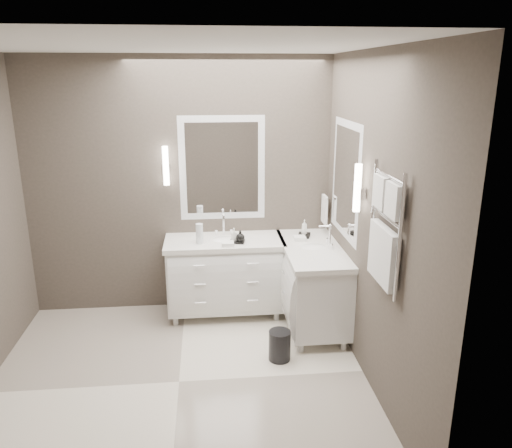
{
  "coord_description": "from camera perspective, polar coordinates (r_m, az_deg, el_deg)",
  "views": [
    {
      "loc": [
        0.28,
        -3.71,
        2.51
      ],
      "look_at": [
        0.73,
        0.7,
        1.17
      ],
      "focal_mm": 35.0,
      "sensor_mm": 36.0,
      "label": 1
    }
  ],
  "objects": [
    {
      "name": "wall_right",
      "position": [
        4.11,
        13.27,
        -0.03
      ],
      "size": [
        0.01,
        3.0,
        2.7
      ],
      "primitive_type": "cube",
      "color": "#453E37",
      "rests_on": "floor"
    },
    {
      "name": "towel_bar_corner",
      "position": [
        5.41,
        7.84,
        1.75
      ],
      "size": [
        0.03,
        0.22,
        0.3
      ],
      "color": "white",
      "rests_on": "wall_right"
    },
    {
      "name": "mirror_right",
      "position": [
        4.79,
        10.2,
        5.02
      ],
      "size": [
        0.02,
        0.9,
        1.1
      ],
      "color": "white",
      "rests_on": "wall_right"
    },
    {
      "name": "mirror_back",
      "position": [
        5.29,
        -3.89,
        6.35
      ],
      "size": [
        0.9,
        0.02,
        1.1
      ],
      "color": "white",
      "rests_on": "wall_back"
    },
    {
      "name": "wall_front",
      "position": [
        2.51,
        -11.8,
        -11.12
      ],
      "size": [
        3.2,
        0.01,
        2.7
      ],
      "primitive_type": "cube",
      "color": "#453E37",
      "rests_on": "floor"
    },
    {
      "name": "soap_bottle_b",
      "position": [
        5.06,
        -1.81,
        -1.37
      ],
      "size": [
        0.12,
        0.12,
        0.12
      ],
      "primitive_type": "imported",
      "rotation": [
        0.0,
        0.0,
        -0.39
      ],
      "color": "black",
      "rests_on": "amenity_tray_back"
    },
    {
      "name": "vanity_back",
      "position": [
        5.34,
        -3.56,
        -5.48
      ],
      "size": [
        1.24,
        0.59,
        0.97
      ],
      "color": "white",
      "rests_on": "floor"
    },
    {
      "name": "towel_ladder",
      "position": [
        3.72,
        14.47,
        -1.22
      ],
      "size": [
        0.06,
        0.58,
        0.9
      ],
      "color": "white",
      "rests_on": "wall_right"
    },
    {
      "name": "ceiling",
      "position": [
        3.73,
        -10.75,
        19.57
      ],
      "size": [
        3.2,
        3.0,
        0.01
      ],
      "primitive_type": "cube",
      "color": "white",
      "rests_on": "wall_back"
    },
    {
      "name": "amenity_tray_right",
      "position": [
        5.32,
        5.52,
        -1.28
      ],
      "size": [
        0.16,
        0.19,
        0.02
      ],
      "primitive_type": "cube",
      "rotation": [
        0.0,
        0.0,
        -0.3
      ],
      "color": "black",
      "rests_on": "vanity_right"
    },
    {
      "name": "waste_bin",
      "position": [
        4.67,
        2.71,
        -13.69
      ],
      "size": [
        0.21,
        0.21,
        0.28
      ],
      "primitive_type": "cylinder",
      "rotation": [
        0.0,
        0.0,
        0.03
      ],
      "color": "black",
      "rests_on": "floor"
    },
    {
      "name": "amenity_tray_back",
      "position": [
        5.11,
        -2.16,
        -2.01
      ],
      "size": [
        0.17,
        0.14,
        0.02
      ],
      "primitive_type": "cube",
      "rotation": [
        0.0,
        0.0,
        -0.22
      ],
      "color": "black",
      "rests_on": "vanity_back"
    },
    {
      "name": "wall_back",
      "position": [
        5.35,
        -8.68,
        4.13
      ],
      "size": [
        3.2,
        0.01,
        2.7
      ],
      "primitive_type": "cube",
      "color": "#453E37",
      "rests_on": "floor"
    },
    {
      "name": "floor",
      "position": [
        4.49,
        -8.78,
        -17.43
      ],
      "size": [
        3.2,
        3.0,
        0.01
      ],
      "primitive_type": "cube",
      "color": "white",
      "rests_on": "ground"
    },
    {
      "name": "soap_bottle_a",
      "position": [
        5.1,
        -2.52,
        -1.16
      ],
      "size": [
        0.06,
        0.06,
        0.13
      ],
      "primitive_type": "imported",
      "rotation": [
        0.0,
        0.0,
        0.02
      ],
      "color": "white",
      "rests_on": "amenity_tray_back"
    },
    {
      "name": "vanity_right",
      "position": [
        5.14,
        6.44,
        -6.45
      ],
      "size": [
        0.59,
        1.24,
        0.97
      ],
      "color": "white",
      "rests_on": "floor"
    },
    {
      "name": "sconce_back",
      "position": [
        5.23,
        -10.27,
        6.48
      ],
      "size": [
        0.06,
        0.06,
        0.4
      ],
      "color": "white",
      "rests_on": "wall_back"
    },
    {
      "name": "water_bottle",
      "position": [
        5.08,
        -6.48,
        -1.11
      ],
      "size": [
        0.09,
        0.09,
        0.21
      ],
      "primitive_type": "cylinder",
      "rotation": [
        0.0,
        0.0,
        0.25
      ],
      "color": "silver",
      "rests_on": "vanity_back"
    },
    {
      "name": "sconce_right",
      "position": [
        4.22,
        11.51,
        3.95
      ],
      "size": [
        0.06,
        0.06,
        0.4
      ],
      "color": "white",
      "rests_on": "wall_right"
    },
    {
      "name": "soap_bottle_c",
      "position": [
        5.29,
        5.54,
        -0.35
      ],
      "size": [
        0.07,
        0.07,
        0.16
      ],
      "primitive_type": "imported",
      "rotation": [
        0.0,
        0.0,
        -0.21
      ],
      "color": "white",
      "rests_on": "amenity_tray_right"
    }
  ]
}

